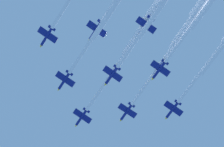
{
  "coord_description": "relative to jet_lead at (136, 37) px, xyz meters",
  "views": [
    {
      "loc": [
        -45.39,
        -52.49,
        3.74
      ],
      "look_at": [
        0.0,
        0.0,
        172.76
      ],
      "focal_mm": 72.26,
      "sensor_mm": 36.0,
      "label": 1
    }
  ],
  "objects": [
    {
      "name": "jet_lead",
      "position": [
        0.0,
        0.0,
        0.0
      ],
      "size": [
        16.25,
        70.01,
        4.14
      ],
      "color": "navy"
    },
    {
      "name": "jet_starboard_inner",
      "position": [
        12.48,
        -14.64,
        0.8
      ],
      "size": [
        17.18,
        70.77,
        4.11
      ],
      "color": "navy"
    }
  ]
}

